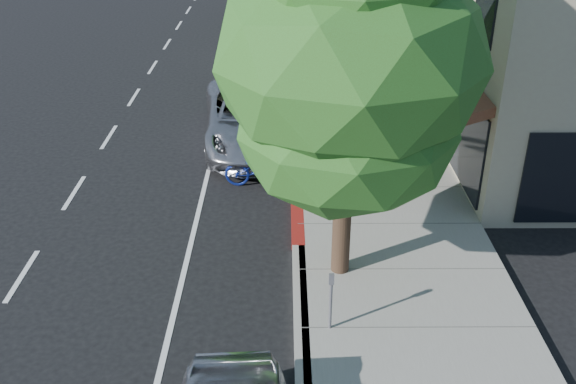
{
  "coord_description": "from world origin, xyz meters",
  "views": [
    {
      "loc": [
        -0.31,
        -13.85,
        8.3
      ],
      "look_at": [
        -0.25,
        -0.58,
        1.35
      ],
      "focal_mm": 40.0,
      "sensor_mm": 36.0,
      "label": 1
    }
  ],
  "objects_px": {
    "bicycle": "(261,169)",
    "white_pickup": "(270,41)",
    "silver_suv": "(252,117)",
    "dark_sedan": "(280,57)",
    "street_tree_0": "(349,65)",
    "cyclist": "(305,145)",
    "dark_suv_far": "(259,1)",
    "pedestrian": "(337,97)"
  },
  "relations": [
    {
      "from": "bicycle",
      "to": "white_pickup",
      "type": "xyz_separation_m",
      "value": [
        -0.01,
        12.65,
        0.38
      ]
    },
    {
      "from": "street_tree_0",
      "to": "dark_sedan",
      "type": "distance_m",
      "value": 15.75
    },
    {
      "from": "silver_suv",
      "to": "white_pickup",
      "type": "bearing_deg",
      "value": 82.38
    },
    {
      "from": "bicycle",
      "to": "white_pickup",
      "type": "bearing_deg",
      "value": 5.12
    },
    {
      "from": "cyclist",
      "to": "white_pickup",
      "type": "relative_size",
      "value": 0.31
    },
    {
      "from": "silver_suv",
      "to": "dark_sedan",
      "type": "bearing_deg",
      "value": 78.18
    },
    {
      "from": "cyclist",
      "to": "silver_suv",
      "type": "distance_m",
      "value": 2.98
    },
    {
      "from": "cyclist",
      "to": "dark_suv_far",
      "type": "distance_m",
      "value": 21.84
    },
    {
      "from": "pedestrian",
      "to": "dark_sedan",
      "type": "bearing_deg",
      "value": -117.26
    },
    {
      "from": "cyclist",
      "to": "dark_suv_far",
      "type": "height_order",
      "value": "cyclist"
    },
    {
      "from": "silver_suv",
      "to": "dark_sedan",
      "type": "height_order",
      "value": "silver_suv"
    },
    {
      "from": "white_pickup",
      "to": "dark_suv_far",
      "type": "xyz_separation_m",
      "value": [
        -0.85,
        9.74,
        -0.13
      ]
    },
    {
      "from": "silver_suv",
      "to": "dark_sedan",
      "type": "relative_size",
      "value": 1.49
    },
    {
      "from": "white_pickup",
      "to": "dark_suv_far",
      "type": "relative_size",
      "value": 1.37
    },
    {
      "from": "street_tree_0",
      "to": "silver_suv",
      "type": "height_order",
      "value": "street_tree_0"
    },
    {
      "from": "silver_suv",
      "to": "bicycle",
      "type": "bearing_deg",
      "value": -88.45
    },
    {
      "from": "dark_sedan",
      "to": "cyclist",
      "type": "bearing_deg",
      "value": -82.11
    },
    {
      "from": "street_tree_0",
      "to": "bicycle",
      "type": "relative_size",
      "value": 3.84
    },
    {
      "from": "cyclist",
      "to": "bicycle",
      "type": "height_order",
      "value": "cyclist"
    },
    {
      "from": "dark_sedan",
      "to": "white_pickup",
      "type": "height_order",
      "value": "white_pickup"
    },
    {
      "from": "street_tree_0",
      "to": "bicycle",
      "type": "height_order",
      "value": "street_tree_0"
    },
    {
      "from": "silver_suv",
      "to": "white_pickup",
      "type": "distance_m",
      "value": 9.51
    },
    {
      "from": "dark_sedan",
      "to": "silver_suv",
      "type": "bearing_deg",
      "value": -92.79
    },
    {
      "from": "cyclist",
      "to": "pedestrian",
      "type": "xyz_separation_m",
      "value": [
        1.18,
        3.78,
        0.13
      ]
    },
    {
      "from": "street_tree_0",
      "to": "dark_sedan",
      "type": "bearing_deg",
      "value": 95.28
    },
    {
      "from": "dark_suv_far",
      "to": "pedestrian",
      "type": "relative_size",
      "value": 2.41
    },
    {
      "from": "cyclist",
      "to": "pedestrian",
      "type": "height_order",
      "value": "pedestrian"
    },
    {
      "from": "silver_suv",
      "to": "pedestrian",
      "type": "height_order",
      "value": "pedestrian"
    },
    {
      "from": "street_tree_0",
      "to": "white_pickup",
      "type": "relative_size",
      "value": 1.25
    },
    {
      "from": "street_tree_0",
      "to": "bicycle",
      "type": "xyz_separation_m",
      "value": [
        -1.88,
        4.35,
        -4.27
      ]
    },
    {
      "from": "white_pickup",
      "to": "dark_suv_far",
      "type": "height_order",
      "value": "white_pickup"
    },
    {
      "from": "bicycle",
      "to": "dark_suv_far",
      "type": "xyz_separation_m",
      "value": [
        -0.86,
        22.38,
        0.25
      ]
    },
    {
      "from": "silver_suv",
      "to": "dark_sedan",
      "type": "distance_m",
      "value": 7.69
    },
    {
      "from": "white_pickup",
      "to": "street_tree_0",
      "type": "bearing_deg",
      "value": -85.63
    },
    {
      "from": "street_tree_0",
      "to": "cyclist",
      "type": "relative_size",
      "value": 4.03
    },
    {
      "from": "bicycle",
      "to": "dark_sedan",
      "type": "height_order",
      "value": "dark_sedan"
    },
    {
      "from": "bicycle",
      "to": "silver_suv",
      "type": "height_order",
      "value": "silver_suv"
    },
    {
      "from": "silver_suv",
      "to": "white_pickup",
      "type": "height_order",
      "value": "white_pickup"
    },
    {
      "from": "dark_sedan",
      "to": "dark_suv_far",
      "type": "relative_size",
      "value": 0.93
    },
    {
      "from": "dark_sedan",
      "to": "white_pickup",
      "type": "distance_m",
      "value": 1.94
    },
    {
      "from": "cyclist",
      "to": "pedestrian",
      "type": "distance_m",
      "value": 3.96
    },
    {
      "from": "silver_suv",
      "to": "dark_suv_far",
      "type": "relative_size",
      "value": 1.39
    }
  ]
}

